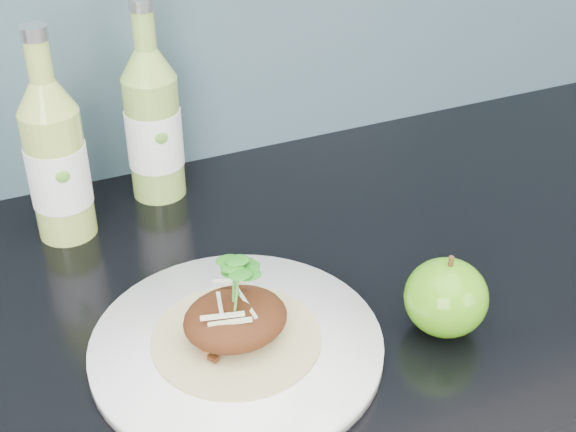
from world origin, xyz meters
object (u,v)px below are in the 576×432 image
(cider_bottle_left, at_px, (57,161))
(cider_bottle_right, at_px, (153,124))
(dinner_plate, at_px, (237,347))
(green_apple, at_px, (446,297))

(cider_bottle_left, relative_size, cider_bottle_right, 1.00)
(cider_bottle_left, bearing_deg, dinner_plate, -60.15)
(dinner_plate, relative_size, green_apple, 3.75)
(cider_bottle_right, bearing_deg, dinner_plate, -86.88)
(dinner_plate, xyz_separation_m, green_apple, (0.20, -0.05, 0.03))
(cider_bottle_left, xyz_separation_m, cider_bottle_right, (0.12, 0.04, 0.00))
(cider_bottle_left, height_order, cider_bottle_right, same)
(green_apple, distance_m, cider_bottle_right, 0.41)
(green_apple, height_order, cider_bottle_left, cider_bottle_left)
(dinner_plate, distance_m, green_apple, 0.21)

